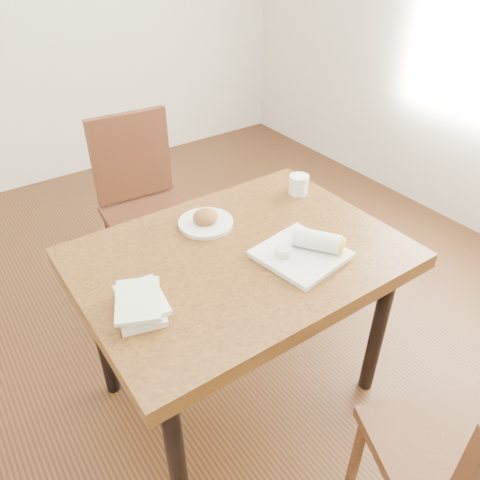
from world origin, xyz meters
TOP-DOWN VIEW (x-y plane):
  - ground at (0.00, 0.00)m, footprint 4.00×5.00m
  - table at (0.00, 0.00)m, footprint 1.13×0.83m
  - chair_near at (0.11, -0.92)m, footprint 0.55×0.55m
  - chair_far at (0.02, 0.89)m, footprint 0.46×0.46m
  - plate_scone at (-0.01, 0.21)m, footprint 0.21×0.21m
  - coffee_mug at (0.45, 0.21)m, footprint 0.12×0.08m
  - plate_burrito at (0.17, -0.15)m, footprint 0.31×0.31m
  - book_stack at (-0.42, -0.07)m, footprint 0.20×0.23m

SIDE VIEW (x-z plane):
  - ground at x=0.00m, z-range -0.01..0.00m
  - chair_near at x=0.11m, z-range 0.07..1.03m
  - chair_far at x=0.02m, z-range 0.07..1.03m
  - table at x=0.00m, z-range 0.29..1.04m
  - plate_scone at x=-0.01m, z-range 0.74..0.80m
  - book_stack at x=-0.42m, z-range 0.75..0.80m
  - plate_burrito at x=0.17m, z-range 0.73..0.82m
  - coffee_mug at x=0.45m, z-range 0.75..0.84m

